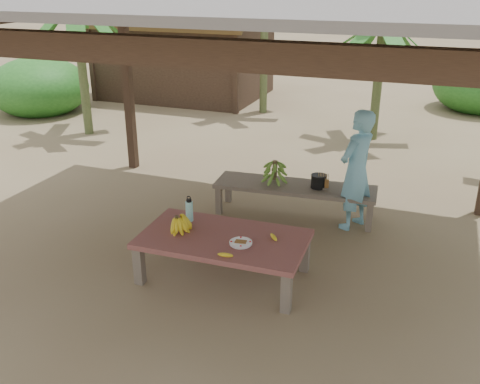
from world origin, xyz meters
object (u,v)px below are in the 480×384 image
at_px(plate, 241,243).
at_px(water_flask, 189,210).
at_px(work_table, 223,242).
at_px(cooking_pot, 319,182).
at_px(woman, 356,170).
at_px(ripe_banana_bunch, 177,222).
at_px(bench, 295,189).

height_order(plate, water_flask, water_flask).
distance_m(work_table, cooking_pot, 1.99).
height_order(cooking_pot, woman, woman).
relative_size(work_table, water_flask, 5.89).
relative_size(ripe_banana_bunch, woman, 0.20).
xyz_separation_m(ripe_banana_bunch, water_flask, (0.02, 0.26, 0.03)).
bearing_deg(woman, plate, 1.41).
relative_size(bench, water_flask, 7.22).
xyz_separation_m(ripe_banana_bunch, woman, (1.66, 1.83, 0.20)).
relative_size(cooking_pot, woman, 0.13).
relative_size(plate, cooking_pot, 1.17).
xyz_separation_m(bench, ripe_banana_bunch, (-0.84, -1.89, 0.20)).
xyz_separation_m(bench, woman, (0.82, -0.07, 0.40)).
height_order(plate, woman, woman).
bearing_deg(water_flask, plate, -24.10).
bearing_deg(ripe_banana_bunch, work_table, 2.80).
bearing_deg(plate, woman, 65.27).
xyz_separation_m(work_table, woman, (1.12, 1.80, 0.36)).
height_order(water_flask, cooking_pot, water_flask).
xyz_separation_m(water_flask, woman, (1.63, 1.56, 0.17)).
height_order(ripe_banana_bunch, cooking_pot, ripe_banana_bunch).
bearing_deg(bench, ripe_banana_bunch, -118.85).
relative_size(ripe_banana_bunch, water_flask, 1.01).
bearing_deg(ripe_banana_bunch, plate, -5.54).
distance_m(bench, cooking_pot, 0.35).
height_order(plate, cooking_pot, cooking_pot).
bearing_deg(bench, plate, -96.61).
bearing_deg(cooking_pot, plate, -100.72).
bearing_deg(bench, work_table, -103.98).
bearing_deg(cooking_pot, ripe_banana_bunch, -121.15).
bearing_deg(plate, work_table, 156.85).
relative_size(plate, water_flask, 0.78).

